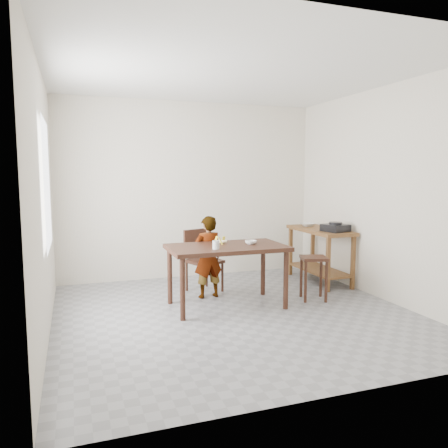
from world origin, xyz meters
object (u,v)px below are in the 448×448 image
object	(u,v)px
dining_table	(227,276)
prep_counter	(320,255)
dining_chair	(204,261)
stool	(313,278)
child	(208,257)

from	to	relation	value
dining_table	prep_counter	size ratio (longest dim) A/B	1.17
dining_chair	prep_counter	bearing A→B (deg)	-22.63
dining_table	stool	world-z (taller)	dining_table
dining_table	dining_chair	size ratio (longest dim) A/B	1.66
dining_chair	stool	distance (m)	1.48
prep_counter	stool	world-z (taller)	prep_counter
dining_chair	stool	bearing A→B (deg)	-56.17
dining_table	dining_chair	world-z (taller)	dining_chair
prep_counter	child	xyz separation A→B (m)	(-1.82, -0.25, 0.14)
child	dining_chair	world-z (taller)	child
dining_table	stool	xyz separation A→B (m)	(1.14, -0.10, -0.10)
child	dining_table	bearing A→B (deg)	96.55
dining_table	child	size ratio (longest dim) A/B	1.31
dining_table	stool	distance (m)	1.15
dining_table	prep_counter	world-z (taller)	prep_counter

